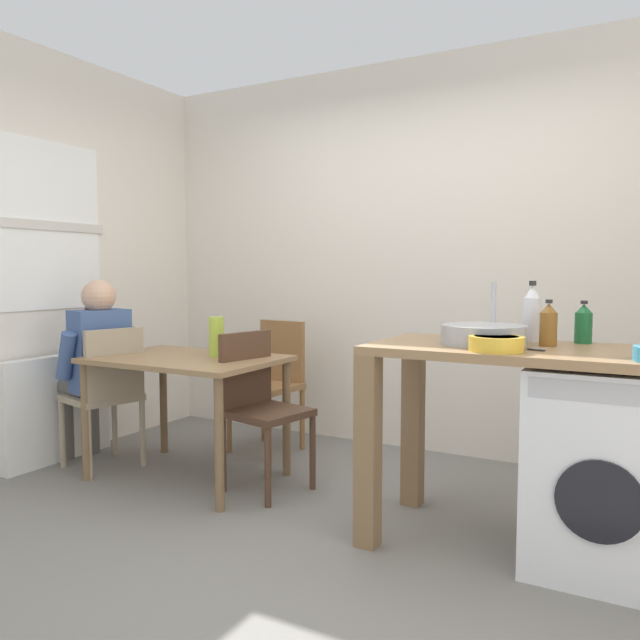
{
  "coord_description": "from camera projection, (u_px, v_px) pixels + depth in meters",
  "views": [
    {
      "loc": [
        1.45,
        -2.38,
        1.25
      ],
      "look_at": [
        -0.12,
        0.45,
        1.0
      ],
      "focal_mm": 34.82,
      "sensor_mm": 36.0,
      "label": 1
    }
  ],
  "objects": [
    {
      "name": "chair_opposite",
      "position": [
        259.0,
        401.0,
        3.56
      ],
      "size": [
        0.47,
        0.47,
        0.9
      ],
      "rotation": [
        0.0,
        0.0,
        -1.77
      ],
      "color": "#4C3323",
      "rests_on": "ground_plane"
    },
    {
      "name": "radiator",
      "position": [
        57.0,
        408.0,
        4.09
      ],
      "size": [
        0.1,
        0.8,
        0.7
      ],
      "primitive_type": "cube",
      "color": "white",
      "rests_on": "ground_plane"
    },
    {
      "name": "tap",
      "position": [
        493.0,
        312.0,
        2.95
      ],
      "size": [
        0.02,
        0.02,
        0.28
      ],
      "primitive_type": "cylinder",
      "color": "#B2B2B7",
      "rests_on": "kitchen_counter"
    },
    {
      "name": "dining_table",
      "position": [
        187.0,
        373.0,
        3.72
      ],
      "size": [
        1.1,
        0.76,
        0.74
      ],
      "color": "olive",
      "rests_on": "ground_plane"
    },
    {
      "name": "sink_basin",
      "position": [
        483.0,
        335.0,
        2.8
      ],
      "size": [
        0.38,
        0.38,
        0.09
      ],
      "primitive_type": "cylinder",
      "color": "#9EA0A5",
      "rests_on": "kitchen_counter"
    },
    {
      "name": "chair_spare_by_wall",
      "position": [
        273.0,
        377.0,
        4.35
      ],
      "size": [
        0.45,
        0.45,
        0.9
      ],
      "rotation": [
        0.0,
        0.0,
        3.02
      ],
      "color": "olive",
      "rests_on": "ground_plane"
    },
    {
      "name": "chair_person_seat",
      "position": [
        107.0,
        390.0,
        3.89
      ],
      "size": [
        0.49,
        0.49,
        0.9
      ],
      "rotation": [
        0.0,
        0.0,
        1.32
      ],
      "color": "gray",
      "rests_on": "ground_plane"
    },
    {
      "name": "bottle_clear_small",
      "position": [
        583.0,
        324.0,
        2.85
      ],
      "size": [
        0.08,
        0.08,
        0.2
      ],
      "color": "#19592D",
      "rests_on": "kitchen_counter"
    },
    {
      "name": "scissors",
      "position": [
        528.0,
        349.0,
        2.62
      ],
      "size": [
        0.15,
        0.06,
        0.01
      ],
      "color": "#B2B2B7",
      "rests_on": "kitchen_counter"
    },
    {
      "name": "seated_person",
      "position": [
        94.0,
        362.0,
        3.99
      ],
      "size": [
        0.55,
        0.54,
        1.2
      ],
      "rotation": [
        0.0,
        0.0,
        1.32
      ],
      "color": "#595651",
      "rests_on": "ground_plane"
    },
    {
      "name": "vase",
      "position": [
        216.0,
        337.0,
        3.72
      ],
      "size": [
        0.09,
        0.09,
        0.24
      ],
      "primitive_type": "cylinder",
      "color": "#A8C63D",
      "rests_on": "dining_table"
    },
    {
      "name": "bottle_squat_brown",
      "position": [
        548.0,
        325.0,
        2.75
      ],
      "size": [
        0.08,
        0.08,
        0.21
      ],
      "color": "brown",
      "rests_on": "kitchen_counter"
    },
    {
      "name": "bottle_tall_green",
      "position": [
        532.0,
        314.0,
        2.92
      ],
      "size": [
        0.08,
        0.08,
        0.29
      ],
      "color": "silver",
      "rests_on": "kitchen_counter"
    },
    {
      "name": "kitchen_counter",
      "position": [
        494.0,
        380.0,
        2.79
      ],
      "size": [
        1.5,
        0.68,
        0.92
      ],
      "color": "olive",
      "rests_on": "ground_plane"
    },
    {
      "name": "ground_plane",
      "position": [
        295.0,
        541.0,
        2.88
      ],
      "size": [
        5.46,
        5.46,
        0.0
      ],
      "primitive_type": "plane",
      "color": "slate"
    },
    {
      "name": "mixing_bowl",
      "position": [
        496.0,
        343.0,
        2.58
      ],
      "size": [
        0.23,
        0.23,
        0.06
      ],
      "color": "gold",
      "rests_on": "kitchen_counter"
    },
    {
      "name": "wall_back",
      "position": [
        425.0,
        257.0,
        4.3
      ],
      "size": [
        4.6,
        0.1,
        2.7
      ],
      "primitive_type": "cube",
      "color": "silver",
      "rests_on": "ground_plane"
    },
    {
      "name": "washing_machine",
      "position": [
        606.0,
        468.0,
        2.59
      ],
      "size": [
        0.6,
        0.61,
        0.86
      ],
      "color": "silver",
      "rests_on": "ground_plane"
    }
  ]
}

